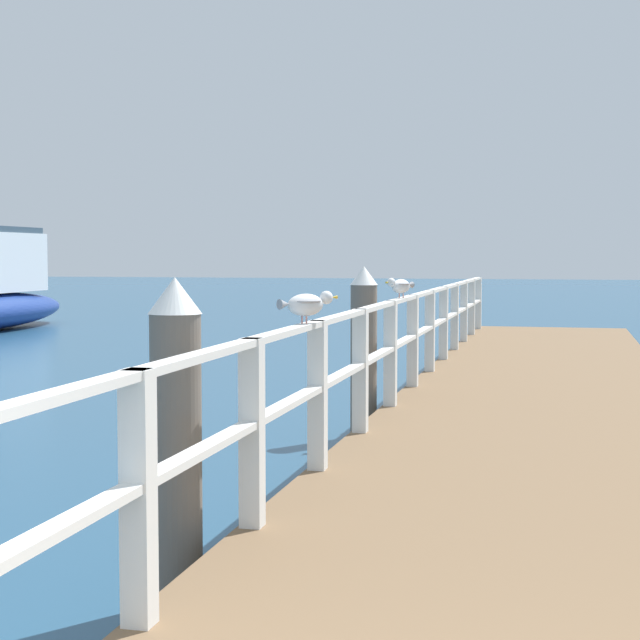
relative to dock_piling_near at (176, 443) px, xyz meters
name	(u,v)px	position (x,y,z in m)	size (l,w,h in m)	color
pier_deck	(539,410)	(1.81, 6.34, -0.70)	(3.02, 20.12, 0.44)	brown
pier_railing	(413,330)	(0.38, 6.34, 0.16)	(0.12, 18.64, 1.05)	silver
dock_piling_near	(176,443)	(0.00, 0.00, 0.00)	(0.29, 0.29, 1.83)	#6B6056
dock_piling_far	(364,352)	(0.00, 5.36, 0.00)	(0.29, 0.29, 1.83)	#6B6056
seagull_foreground	(306,304)	(0.39, 1.38, 0.70)	(0.34, 0.40, 0.21)	white
seagull_background	(400,285)	(0.38, 5.43, 0.70)	(0.25, 0.45, 0.21)	white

